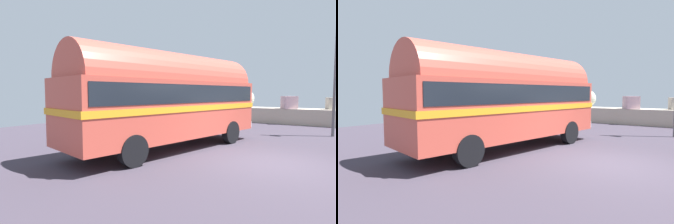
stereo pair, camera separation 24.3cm
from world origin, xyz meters
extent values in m
cube|color=#3A333F|center=(0.00, 0.00, 0.01)|extent=(32.00, 26.00, 0.02)
cube|color=#B5A794|center=(0.00, 11.80, 0.55)|extent=(31.36, 1.80, 1.10)
sphere|color=tan|center=(-13.04, 11.92, 1.53)|extent=(0.85, 0.85, 0.85)
sphere|color=#BB9D94|center=(-9.88, 11.28, 1.56)|extent=(0.92, 0.92, 0.92)
cube|color=tan|center=(-7.14, 12.15, 1.47)|extent=(0.75, 0.82, 0.74)
sphere|color=#B0B69F|center=(-4.72, 12.11, 1.75)|extent=(1.30, 1.30, 1.30)
cube|color=#BC97A1|center=(-1.46, 11.38, 1.53)|extent=(1.17, 1.16, 0.86)
cube|color=#AAA292|center=(1.13, 11.93, 1.49)|extent=(0.96, 0.85, 0.79)
cylinder|color=black|center=(-4.42, 2.85, 0.50)|extent=(0.46, 1.00, 0.96)
cylinder|color=black|center=(-2.25, 2.41, 0.50)|extent=(0.46, 1.00, 0.96)
cylinder|color=black|center=(-5.45, -2.26, 0.50)|extent=(0.46, 1.00, 0.96)
cylinder|color=black|center=(-3.28, -2.69, 0.50)|extent=(0.46, 1.00, 0.96)
cube|color=#C64B3C|center=(-3.85, 0.08, 1.57)|extent=(4.01, 8.71, 2.10)
cylinder|color=#C64B3C|center=(-3.85, 0.08, 2.62)|extent=(3.75, 8.34, 2.20)
cube|color=orange|center=(-3.85, 0.08, 1.63)|extent=(4.08, 8.80, 0.20)
cube|color=black|center=(-3.85, 0.08, 2.15)|extent=(3.98, 8.39, 0.64)
cube|color=silver|center=(-3.01, 4.26, 0.70)|extent=(2.27, 0.61, 0.28)
cylinder|color=#5B5B60|center=(1.31, 7.01, 3.11)|extent=(0.14, 0.14, 6.21)
camera|label=1|loc=(1.80, -8.39, 2.18)|focal=28.21mm
camera|label=2|loc=(2.00, -8.25, 2.18)|focal=28.21mm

